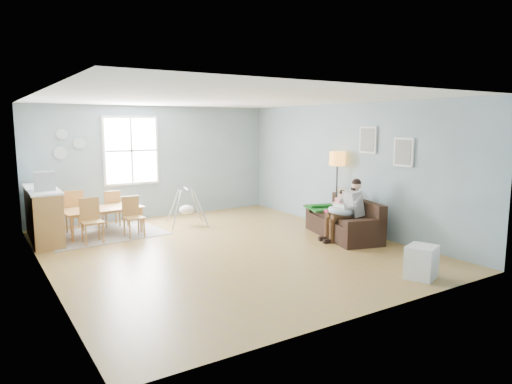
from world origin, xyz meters
TOP-DOWN VIEW (x-y plane):
  - room at (0.00, 0.00)m, footprint 8.40×9.40m
  - window at (-0.60, 3.46)m, footprint 1.32×0.08m
  - pictures at (2.97, -1.05)m, footprint 0.05×1.34m
  - wall_plates at (-2.00, 3.47)m, footprint 0.67×0.02m
  - sofa at (2.50, -0.51)m, footprint 1.29×2.05m
  - green_throw at (2.60, 0.13)m, footprint 1.05×0.95m
  - beige_pillow at (2.83, -0.08)m, footprint 0.26×0.45m
  - father at (2.31, -0.74)m, footprint 0.89×0.52m
  - nursing_pillow at (2.18, -0.70)m, footprint 0.61×0.60m
  - infant at (2.18, -0.67)m, footprint 0.13×0.34m
  - toddler at (2.48, -0.31)m, footprint 0.49×0.35m
  - floor_lamp at (2.80, 0.10)m, footprint 0.34×0.34m
  - storage_cube at (1.67, -2.99)m, footprint 0.55×0.52m
  - rug at (-1.60, 2.35)m, footprint 2.45×1.95m
  - dining_table at (-1.60, 2.35)m, footprint 1.65×1.02m
  - chair_sw at (-1.96, 1.75)m, footprint 0.39×0.39m
  - chair_se at (-1.13, 1.81)m, footprint 0.39×0.39m
  - chair_nw at (-2.07, 2.88)m, footprint 0.43×0.43m
  - chair_ne at (-1.24, 2.96)m, footprint 0.37×0.37m
  - counter at (-2.70, 2.43)m, footprint 0.59×1.88m
  - monitor at (-2.69, 2.07)m, footprint 0.40×0.38m
  - baby_swing at (0.22, 2.18)m, footprint 0.99×1.00m

SIDE VIEW (x-z plane):
  - rug at x=-1.60m, z-range 0.00..0.01m
  - storage_cube at x=1.67m, z-range 0.00..0.49m
  - sofa at x=2.50m, z-range -0.11..0.66m
  - dining_table at x=-1.60m, z-range 0.00..0.55m
  - baby_swing at x=0.22m, z-range -0.04..0.80m
  - chair_ne at x=-1.24m, z-range 0.05..0.86m
  - chair_se at x=-1.13m, z-range 0.05..0.87m
  - chair_sw at x=-1.96m, z-range 0.05..0.92m
  - green_throw at x=2.60m, z-range 0.47..0.51m
  - chair_nw at x=-2.07m, z-range 0.06..0.95m
  - counter at x=-2.70m, z-range 0.01..1.05m
  - nursing_pillow at x=2.18m, z-range 0.49..0.69m
  - toddler at x=2.48m, z-range 0.28..1.01m
  - father at x=2.31m, z-range 0.04..1.26m
  - infant at x=2.18m, z-range 0.61..0.73m
  - beige_pillow at x=2.83m, z-range 0.47..0.91m
  - monitor at x=-2.69m, z-range 1.04..1.39m
  - floor_lamp at x=2.80m, z-range 0.55..2.24m
  - window at x=-0.60m, z-range 0.84..2.46m
  - wall_plates at x=-2.00m, z-range 1.50..2.16m
  - pictures at x=2.97m, z-range 1.48..2.22m
  - room at x=0.00m, z-range 0.47..4.37m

